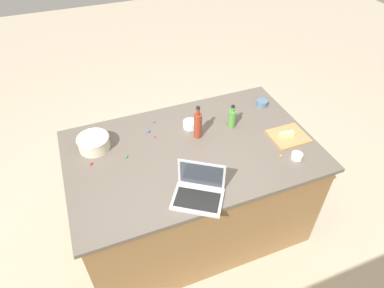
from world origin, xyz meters
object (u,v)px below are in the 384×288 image
(bottle_olive, at_px, (232,118))
(butter_stick_left, at_px, (287,134))
(cutting_board, at_px, (288,136))
(bottle_soy, at_px, (198,125))
(laptop, at_px, (199,191))
(ramekin_wide, at_px, (262,103))
(mixing_bowl_large, at_px, (94,142))
(ramekin_small, at_px, (190,124))
(ramekin_medium, at_px, (297,156))

(bottle_olive, bearing_deg, butter_stick_left, 138.72)
(cutting_board, bearing_deg, bottle_soy, -22.28)
(laptop, relative_size, ramekin_wide, 4.10)
(cutting_board, bearing_deg, mixing_bowl_large, -16.45)
(laptop, relative_size, mixing_bowl_large, 1.64)
(bottle_olive, xyz_separation_m, cutting_board, (-0.34, 0.28, -0.07))
(mixing_bowl_large, xyz_separation_m, bottle_soy, (-0.75, 0.15, 0.06))
(butter_stick_left, distance_m, ramekin_small, 0.74)
(laptop, distance_m, butter_stick_left, 0.88)
(ramekin_small, height_order, ramekin_medium, ramekin_small)
(laptop, height_order, mixing_bowl_large, laptop)
(bottle_soy, relative_size, butter_stick_left, 2.46)
(bottle_olive, bearing_deg, ramekin_small, -18.32)
(bottle_olive, relative_size, cutting_board, 0.71)
(bottle_olive, distance_m, ramekin_small, 0.33)
(laptop, bearing_deg, ramekin_wide, -140.39)
(mixing_bowl_large, relative_size, ramekin_wide, 2.51)
(mixing_bowl_large, xyz_separation_m, butter_stick_left, (-1.37, 0.41, -0.02))
(mixing_bowl_large, height_order, ramekin_wide, mixing_bowl_large)
(ramekin_small, bearing_deg, cutting_board, 149.37)
(bottle_olive, height_order, ramekin_medium, bottle_olive)
(bottle_soy, bearing_deg, mixing_bowl_large, -11.21)
(bottle_soy, relative_size, ramekin_wide, 2.91)
(bottle_olive, xyz_separation_m, bottle_soy, (0.30, 0.02, 0.03))
(laptop, height_order, butter_stick_left, laptop)
(ramekin_medium, bearing_deg, butter_stick_left, -104.25)
(bottle_soy, height_order, cutting_board, bottle_soy)
(ramekin_medium, bearing_deg, mixing_bowl_large, -25.45)
(mixing_bowl_large, height_order, ramekin_small, mixing_bowl_large)
(mixing_bowl_large, bearing_deg, butter_stick_left, 163.34)
(ramekin_medium, bearing_deg, bottle_soy, -40.24)
(bottle_soy, xyz_separation_m, cutting_board, (-0.64, 0.26, -0.10))
(butter_stick_left, bearing_deg, cutting_board, 180.00)
(butter_stick_left, xyz_separation_m, ramekin_medium, (0.05, 0.22, -0.02))
(ramekin_wide, bearing_deg, bottle_olive, 23.42)
(laptop, distance_m, ramekin_small, 0.70)
(bottle_olive, bearing_deg, ramekin_medium, 118.20)
(cutting_board, distance_m, ramekin_wide, 0.44)
(laptop, bearing_deg, ramekin_small, -106.43)
(bottle_olive, distance_m, ramekin_wide, 0.40)
(butter_stick_left, bearing_deg, bottle_olive, -41.28)
(ramekin_wide, bearing_deg, ramekin_small, 4.78)
(cutting_board, relative_size, ramekin_medium, 3.40)
(bottle_olive, relative_size, bottle_soy, 0.71)
(ramekin_wide, bearing_deg, cutting_board, 86.48)
(laptop, relative_size, butter_stick_left, 3.47)
(ramekin_small, bearing_deg, ramekin_medium, 133.85)
(butter_stick_left, height_order, ramekin_wide, butter_stick_left)
(laptop, xyz_separation_m, mixing_bowl_large, (0.54, -0.69, 0.01))
(bottle_olive, distance_m, bottle_soy, 0.30)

